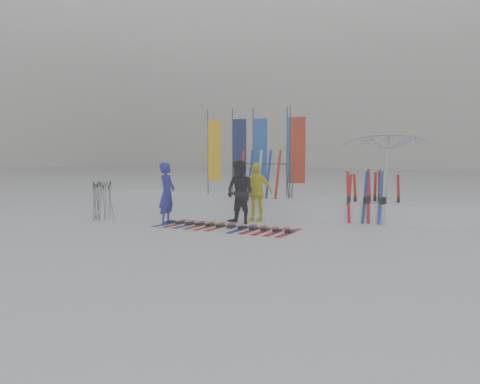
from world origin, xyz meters
The scene contains 11 objects.
ground centered at (0.00, 0.00, 0.00)m, with size 120.00×120.00×0.00m, color white.
snow_bank centered at (0.00, 4.60, 0.30)m, with size 14.00×1.60×0.60m, color white.
person_blue centered at (-1.92, 0.90, 0.93)m, with size 0.68×0.44×1.86m, color #1B1C9E.
person_black centered at (0.01, 1.97, 0.96)m, with size 0.93×0.73×1.92m, color black.
person_yellow centered at (0.15, 2.79, 0.92)m, with size 1.08×0.45×1.84m, color yellow.
tent_canopy centered at (3.55, 6.24, 1.48)m, with size 3.23×3.29×2.96m, color white.
ski_row centered at (0.02, 1.05, 0.03)m, with size 4.06×1.68×0.07m.
pole_cluster centered at (-4.36, 0.65, 0.60)m, with size 0.70×0.82×1.25m.
feather_flags centered at (-0.70, 4.84, 2.24)m, with size 3.83×0.32×3.20m.
ski_rack centered at (-0.25, 4.20, 1.38)m, with size 2.04×0.80×1.23m.
upright_skis centered at (3.51, 4.14, 0.78)m, with size 1.58×1.14×1.70m.
Camera 1 is at (6.54, -10.52, 2.09)m, focal length 35.00 mm.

